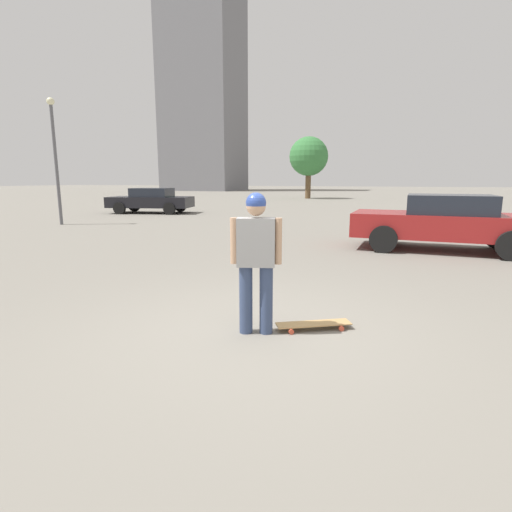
{
  "coord_description": "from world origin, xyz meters",
  "views": [
    {
      "loc": [
        -1.53,
        4.07,
        1.73
      ],
      "look_at": [
        0.0,
        0.0,
        0.9
      ],
      "focal_mm": 28.0,
      "sensor_mm": 36.0,
      "label": 1
    }
  ],
  "objects_px": {
    "car_parked_near": "(445,221)",
    "car_parked_far": "(151,200)",
    "skateboard": "(314,324)",
    "person": "(256,254)"
  },
  "relations": [
    {
      "from": "car_parked_near",
      "to": "car_parked_far",
      "type": "height_order",
      "value": "car_parked_near"
    },
    {
      "from": "skateboard",
      "to": "person",
      "type": "bearing_deg",
      "value": -0.53
    },
    {
      "from": "car_parked_near",
      "to": "car_parked_far",
      "type": "relative_size",
      "value": 0.94
    },
    {
      "from": "skateboard",
      "to": "car_parked_near",
      "type": "xyz_separation_m",
      "value": [
        -1.84,
        -6.4,
        0.67
      ]
    },
    {
      "from": "car_parked_near",
      "to": "car_parked_far",
      "type": "bearing_deg",
      "value": -26.76
    },
    {
      "from": "person",
      "to": "car_parked_near",
      "type": "relative_size",
      "value": 0.37
    },
    {
      "from": "person",
      "to": "car_parked_far",
      "type": "height_order",
      "value": "person"
    },
    {
      "from": "person",
      "to": "car_parked_near",
      "type": "height_order",
      "value": "person"
    },
    {
      "from": "person",
      "to": "skateboard",
      "type": "relative_size",
      "value": 1.84
    },
    {
      "from": "car_parked_near",
      "to": "car_parked_far",
      "type": "distance_m",
      "value": 15.38
    }
  ]
}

